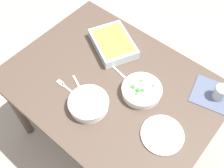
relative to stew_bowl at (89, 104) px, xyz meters
The scene contains 11 objects.
ground_plane 0.80m from the stew_bowl, 91.24° to the left, with size 6.00×6.00×0.00m, color #9E9389.
dining_table 0.23m from the stew_bowl, 91.24° to the left, with size 1.20×0.90×0.74m.
placemat 0.71m from the stew_bowl, 45.44° to the left, with size 0.28×0.20×0.00m, color #4C5670.
stew_bowl is the anchor object (origin of this frame).
broccoli_bowl 0.30m from the stew_bowl, 57.50° to the left, with size 0.23×0.23×0.06m.
baking_dish 0.45m from the stew_bowl, 113.87° to the left, with size 0.37×0.33×0.06m.
drink_cup 0.71m from the stew_bowl, 45.44° to the left, with size 0.07×0.07×0.08m.
side_plate 0.41m from the stew_bowl, 16.66° to the left, with size 0.22×0.22×0.01m, color white.
spoon_by_stew 0.12m from the stew_bowl, 157.18° to the left, with size 0.17×0.09×0.01m.
spoon_by_broccoli 0.28m from the stew_bowl, 83.94° to the left, with size 0.18×0.05×0.01m.
fork_on_table 0.19m from the stew_bowl, behind, with size 0.18×0.03×0.01m.
Camera 1 is at (0.56, -0.66, 2.01)m, focal length 43.16 mm.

